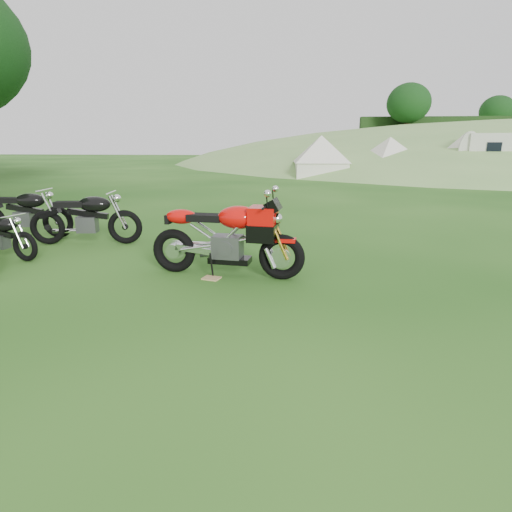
# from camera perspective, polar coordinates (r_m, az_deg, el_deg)

# --- Properties ---
(ground) EXTENTS (120.00, 120.00, 0.00)m
(ground) POSITION_cam_1_polar(r_m,az_deg,el_deg) (5.15, 3.17, -7.96)
(ground) COLOR #14430E
(ground) RESTS_ON ground
(sport_motorcycle) EXTENTS (2.34, 0.85, 1.37)m
(sport_motorcycle) POSITION_cam_1_polar(r_m,az_deg,el_deg) (6.48, -4.03, 3.24)
(sport_motorcycle) COLOR red
(sport_motorcycle) RESTS_ON ground
(plywood_board) EXTENTS (0.30, 0.26, 0.02)m
(plywood_board) POSITION_cam_1_polar(r_m,az_deg,el_deg) (6.50, -5.96, -2.96)
(plywood_board) COLOR tan
(plywood_board) RESTS_ON ground
(vintage_moto_c) EXTENTS (2.19, 0.78, 1.13)m
(vintage_moto_c) POSITION_cam_1_polar(r_m,az_deg,el_deg) (9.17, -21.80, 4.90)
(vintage_moto_c) COLOR black
(vintage_moto_c) RESTS_ON ground
(vintage_moto_d) EXTENTS (2.12, 0.53, 1.11)m
(vintage_moto_d) POSITION_cam_1_polar(r_m,az_deg,el_deg) (10.43, -28.65, 5.20)
(vintage_moto_d) COLOR black
(vintage_moto_d) RESTS_ON ground
(tent_left) EXTENTS (2.98, 2.98, 2.44)m
(tent_left) POSITION_cam_1_polar(r_m,az_deg,el_deg) (25.03, 8.65, 13.10)
(tent_left) COLOR silver
(tent_left) RESTS_ON ground
(tent_mid) EXTENTS (3.59, 3.59, 2.39)m
(tent_mid) POSITION_cam_1_polar(r_m,az_deg,el_deg) (26.46, 17.33, 12.65)
(tent_mid) COLOR beige
(tent_mid) RESTS_ON ground
(tent_right) EXTENTS (3.71, 3.71, 2.48)m
(tent_right) POSITION_cam_1_polar(r_m,az_deg,el_deg) (26.68, 25.73, 11.97)
(tent_right) COLOR white
(tent_right) RESTS_ON ground
(caravan) EXTENTS (5.71, 3.76, 2.46)m
(caravan) POSITION_cam_1_polar(r_m,az_deg,el_deg) (26.55, 30.97, 11.30)
(caravan) COLOR silver
(caravan) RESTS_ON ground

